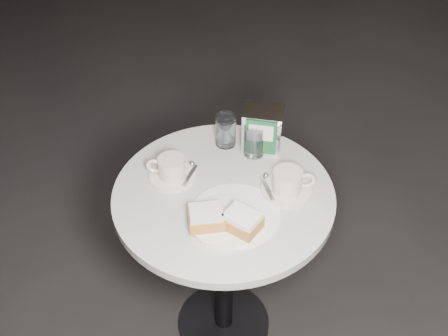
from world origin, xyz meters
TOP-DOWN VIEW (x-y plane):
  - ground at (0.00, 0.00)m, footprint 7.00×7.00m
  - cafe_table at (0.00, 0.00)m, footprint 0.70×0.70m
  - sugar_spill at (0.04, -0.09)m, footprint 0.30×0.30m
  - beignet_plate at (0.01, -0.14)m, footprint 0.23×0.23m
  - coffee_cup_left at (-0.17, 0.06)m, footprint 0.16×0.15m
  - coffee_cup_right at (0.20, 0.02)m, footprint 0.17×0.17m
  - water_glass_left at (-0.01, 0.24)m, footprint 0.07×0.07m
  - water_glass_right at (0.09, 0.20)m, footprint 0.09×0.09m
  - napkin_dispenser at (0.12, 0.23)m, footprint 0.14×0.12m

SIDE VIEW (x-z plane):
  - ground at x=0.00m, z-range 0.00..0.00m
  - cafe_table at x=0.00m, z-range 0.17..0.92m
  - sugar_spill at x=0.04m, z-range 0.74..0.75m
  - beignet_plate at x=0.01m, z-range 0.74..0.81m
  - coffee_cup_left at x=-0.17m, z-range 0.74..0.82m
  - coffee_cup_right at x=0.20m, z-range 0.74..0.82m
  - water_glass_left at x=-0.01m, z-range 0.74..0.86m
  - water_glass_right at x=0.09m, z-range 0.74..0.86m
  - napkin_dispenser at x=0.12m, z-range 0.75..0.90m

